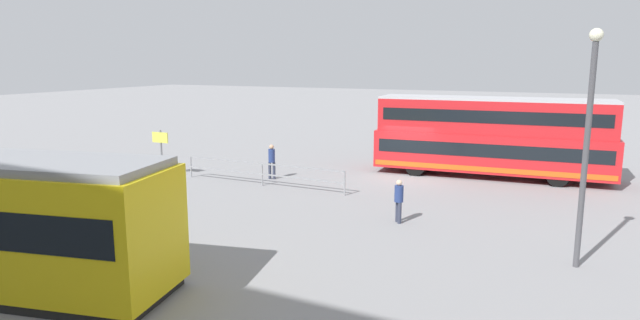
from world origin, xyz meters
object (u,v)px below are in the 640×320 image
Objects in this scene: double_decker_bus at (491,137)px; street_lamp at (588,131)px; pedestrian_near_railing at (272,159)px; info_sign at (161,145)px; pedestrian_crossing at (399,198)px.

street_lamp reaches higher than double_decker_bus.
info_sign reaches higher than pedestrian_near_railing.
info_sign is (13.12, -2.82, 0.69)m from pedestrian_crossing.
info_sign is 0.35× the size of street_lamp.
pedestrian_crossing is 0.24× the size of street_lamp.
double_decker_bus reaches higher than info_sign.
double_decker_bus is at bearing -152.77° from pedestrian_near_railing.
pedestrian_crossing is at bearing 149.68° from pedestrian_near_railing.
double_decker_bus is 7.26× the size of pedestrian_crossing.
pedestrian_crossing is (-7.75, 4.53, -0.09)m from pedestrian_near_railing.
double_decker_bus is at bearing -156.03° from info_sign.
pedestrian_crossing is at bearing 78.54° from double_decker_bus.
pedestrian_near_railing is 1.09× the size of pedestrian_crossing.
info_sign is (5.37, 1.71, 0.60)m from pedestrian_near_railing.
pedestrian_near_railing is at bearing -162.35° from info_sign.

